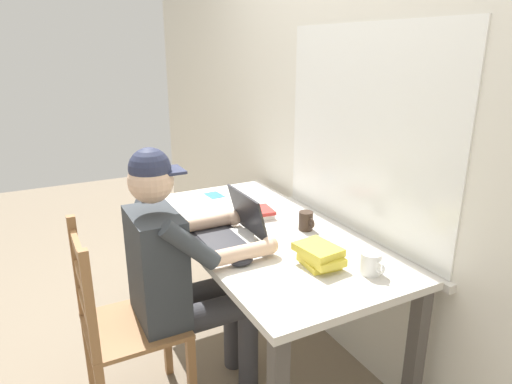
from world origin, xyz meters
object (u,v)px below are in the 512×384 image
Objects in this scene: desk at (262,247)px; book_stack_side at (319,255)px; coffee_mug_white at (371,263)px; book_stack_main at (261,212)px; seated_person at (181,267)px; wooden_chair at (122,327)px; computer_mouse at (242,262)px; landscape_photo_print at (214,195)px; laptop at (232,230)px; coffee_mug_dark at (306,221)px.

book_stack_side is at bearing 4.07° from desk.
coffee_mug_white is 0.76× the size of book_stack_main.
seated_person is (0.08, -0.46, 0.03)m from desk.
computer_mouse is at bearing 66.19° from wooden_chair.
book_stack_main is (-0.18, 0.09, 0.11)m from desk.
book_stack_side is 1.09m from landscape_photo_print.
laptop is 0.68m from coffee_mug_white.
wooden_chair is 4.52× the size of book_stack_side.
computer_mouse is at bearing -35.89° from book_stack_main.
seated_person is 10.19× the size of coffee_mug_white.
coffee_mug_dark is at bearing 88.68° from seated_person.
laptop is (-0.05, 0.56, 0.34)m from wooden_chair.
desk is 14.44× the size of coffee_mug_dark.
book_stack_main is at bearing -173.45° from coffee_mug_white.
coffee_mug_dark is (0.09, 0.20, 0.14)m from desk.
desk is 0.47m from book_stack_side.
desk is 0.77m from wooden_chair.
book_stack_main is (-0.48, 0.34, 0.01)m from computer_mouse.
coffee_mug_white is at bearing 16.26° from desk.
book_stack_side is at bearing 53.30° from seated_person.
wooden_chair is at bearing -90.00° from seated_person.
book_stack_main is at bearing 6.70° from landscape_photo_print.
coffee_mug_white is (0.61, 0.18, 0.14)m from desk.
book_stack_side is at bearing -4.92° from book_stack_main.
wooden_chair is 1.11m from coffee_mug_white.
laptop is at bearing -98.87° from coffee_mug_dark.
landscape_photo_print is at bearing -171.90° from coffee_mug_white.
computer_mouse is (0.26, -0.07, -0.04)m from laptop.
seated_person is 0.61m from book_stack_main.
coffee_mug_dark is at bearing 64.61° from desk.
desk is at bearing -25.30° from book_stack_main.
laptop is 0.27m from computer_mouse.
book_stack_side is at bearing -2.37° from landscape_photo_print.
book_stack_main is at bearing 115.48° from seated_person.
book_stack_side reaches higher than computer_mouse.
wooden_chair is at bearing -83.91° from desk.
coffee_mug_white is 1.12× the size of coffee_mug_dark.
coffee_mug_white is at bearing 6.55° from book_stack_main.
wooden_chair is 7.37× the size of landscape_photo_print.
laptop reaches higher than book_stack_main.
desk is 0.41m from computer_mouse.
seated_person is at bearing -80.27° from desk.
computer_mouse is at bearing -19.57° from landscape_photo_print.
coffee_mug_dark reaches higher than book_stack_main.
coffee_mug_dark is (-0.20, 0.46, 0.03)m from computer_mouse.
wooden_chair is 1.00m from coffee_mug_dark.
wooden_chair reaches higher than desk.
coffee_mug_dark is 0.67× the size of book_stack_main.
coffee_mug_dark is at bearing 177.42° from coffee_mug_white.
desk is at bearing 138.67° from computer_mouse.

